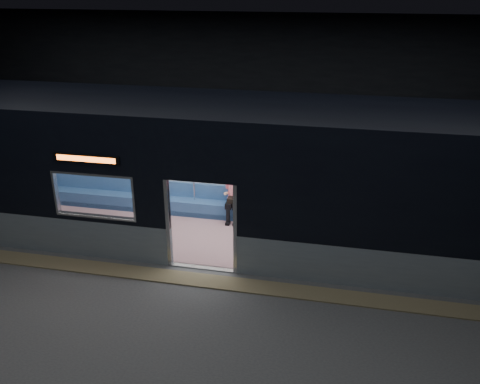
% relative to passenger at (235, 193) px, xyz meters
% --- Properties ---
extents(station_floor, '(24.00, 14.00, 0.01)m').
position_rel_passenger_xyz_m(station_floor, '(-0.16, -3.55, -0.78)').
color(station_floor, '#47494C').
rests_on(station_floor, ground).
extents(station_envelope, '(24.00, 14.00, 5.00)m').
position_rel_passenger_xyz_m(station_envelope, '(-0.16, -3.55, 2.89)').
color(station_envelope, black).
rests_on(station_envelope, station_floor).
extents(tactile_strip, '(22.80, 0.50, 0.03)m').
position_rel_passenger_xyz_m(tactile_strip, '(-0.16, -3.00, -0.76)').
color(tactile_strip, '#8C7F59').
rests_on(tactile_strip, station_floor).
extents(metro_car, '(18.00, 3.04, 3.35)m').
position_rel_passenger_xyz_m(metro_car, '(-0.16, -1.00, 1.07)').
color(metro_car, '#8694A0').
rests_on(metro_car, station_floor).
extents(passenger, '(0.40, 0.66, 1.32)m').
position_rel_passenger_xyz_m(passenger, '(0.00, 0.00, 0.00)').
color(passenger, black).
rests_on(passenger, metro_car).
extents(handbag, '(0.28, 0.25, 0.13)m').
position_rel_passenger_xyz_m(handbag, '(-0.00, -0.21, -0.11)').
color(handbag, black).
rests_on(handbag, passenger).
extents(transit_map, '(0.93, 0.03, 0.61)m').
position_rel_passenger_xyz_m(transit_map, '(2.14, 0.31, 0.68)').
color(transit_map, white).
rests_on(transit_map, metro_car).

